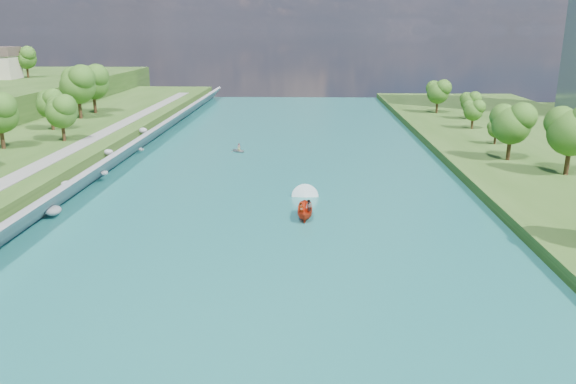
{
  "coord_description": "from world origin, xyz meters",
  "views": [
    {
      "loc": [
        4.68,
        -48.67,
        21.52
      ],
      "look_at": [
        2.36,
        17.26,
        2.5
      ],
      "focal_mm": 35.0,
      "sensor_mm": 36.0,
      "label": 1
    }
  ],
  "objects": [
    {
      "name": "ground",
      "position": [
        0.0,
        0.0,
        0.0
      ],
      "size": [
        260.0,
        260.0,
        0.0
      ],
      "primitive_type": "plane",
      "color": "#2D5119",
      "rests_on": "ground"
    },
    {
      "name": "motorboat",
      "position": [
        4.45,
        15.45,
        0.92
      ],
      "size": [
        3.6,
        19.19,
        2.15
      ],
      "rotation": [
        0.0,
        0.0,
        3.12
      ],
      "color": "#B2280E",
      "rests_on": "river_water"
    },
    {
      "name": "raft",
      "position": [
        -7.86,
        51.85,
        0.46
      ],
      "size": [
        3.61,
        3.64,
        1.55
      ],
      "rotation": [
        0.0,
        0.0,
        0.76
      ],
      "color": "gray",
      "rests_on": "river_water"
    },
    {
      "name": "river_water",
      "position": [
        0.0,
        20.0,
        0.05
      ],
      "size": [
        55.0,
        240.0,
        0.1
      ],
      "primitive_type": "cube",
      "color": "#196060",
      "rests_on": "ground"
    },
    {
      "name": "riverside_path",
      "position": [
        -32.5,
        20.0,
        3.55
      ],
      "size": [
        3.0,
        200.0,
        0.1
      ],
      "primitive_type": "cube",
      "color": "gray",
      "rests_on": "berm_west"
    },
    {
      "name": "trees_east",
      "position": [
        39.48,
        29.66,
        6.4
      ],
      "size": [
        17.07,
        141.91,
        11.82
      ],
      "color": "#235516",
      "rests_on": "berm_east"
    },
    {
      "name": "riprap_bank",
      "position": [
        -25.87,
        18.87,
        1.82
      ],
      "size": [
        4.07,
        236.0,
        4.09
      ],
      "color": "slate",
      "rests_on": "ground"
    }
  ]
}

